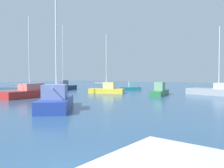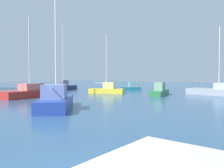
{
  "view_description": "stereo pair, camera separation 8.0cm",
  "coord_description": "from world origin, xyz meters",
  "px_view_note": "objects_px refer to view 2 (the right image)",
  "views": [
    {
      "loc": [
        -3.39,
        -3.83,
        2.78
      ],
      "look_at": [
        23.33,
        17.53,
        1.58
      ],
      "focal_mm": 36.28,
      "sensor_mm": 36.0,
      "label": 1
    },
    {
      "loc": [
        -3.34,
        -3.89,
        2.78
      ],
      "look_at": [
        23.33,
        17.53,
        1.58
      ],
      "focal_mm": 36.28,
      "sensor_mm": 36.0,
      "label": 2
    }
  ],
  "objects_px": {
    "sailboat_yellow_behind_lamppost": "(107,89)",
    "motorboat_green_distant_east": "(160,91)",
    "sailboat_navy_far_left": "(63,87)",
    "sailboat_blue_outer_mooring": "(56,100)",
    "sailboat_grey_distant_north": "(221,91)",
    "motorboat_teal_far_right": "(131,87)",
    "sailboat_red_center_channel": "(30,92)"
  },
  "relations": [
    {
      "from": "sailboat_red_center_channel",
      "to": "motorboat_teal_far_right",
      "type": "height_order",
      "value": "sailboat_red_center_channel"
    },
    {
      "from": "sailboat_yellow_behind_lamppost",
      "to": "sailboat_red_center_channel",
      "type": "relative_size",
      "value": 0.89
    },
    {
      "from": "sailboat_red_center_channel",
      "to": "motorboat_teal_far_right",
      "type": "bearing_deg",
      "value": -5.52
    },
    {
      "from": "sailboat_grey_distant_north",
      "to": "motorboat_green_distant_east",
      "type": "relative_size",
      "value": 1.55
    },
    {
      "from": "sailboat_yellow_behind_lamppost",
      "to": "sailboat_grey_distant_north",
      "type": "xyz_separation_m",
      "value": [
        7.58,
        -15.1,
        0.03
      ]
    },
    {
      "from": "sailboat_blue_outer_mooring",
      "to": "sailboat_navy_far_left",
      "type": "distance_m",
      "value": 26.03
    },
    {
      "from": "sailboat_yellow_behind_lamppost",
      "to": "sailboat_blue_outer_mooring",
      "type": "bearing_deg",
      "value": -154.06
    },
    {
      "from": "sailboat_navy_far_left",
      "to": "motorboat_green_distant_east",
      "type": "xyz_separation_m",
      "value": [
        1.31,
        -20.23,
        -0.03
      ]
    },
    {
      "from": "sailboat_grey_distant_north",
      "to": "motorboat_green_distant_east",
      "type": "height_order",
      "value": "sailboat_grey_distant_north"
    },
    {
      "from": "sailboat_navy_far_left",
      "to": "sailboat_blue_outer_mooring",
      "type": "bearing_deg",
      "value": -130.36
    },
    {
      "from": "sailboat_red_center_channel",
      "to": "sailboat_navy_far_left",
      "type": "bearing_deg",
      "value": 34.31
    },
    {
      "from": "sailboat_grey_distant_north",
      "to": "motorboat_teal_far_right",
      "type": "relative_size",
      "value": 2.49
    },
    {
      "from": "sailboat_yellow_behind_lamppost",
      "to": "motorboat_teal_far_right",
      "type": "xyz_separation_m",
      "value": [
        9.46,
        1.72,
        -0.06
      ]
    },
    {
      "from": "sailboat_blue_outer_mooring",
      "to": "motorboat_green_distant_east",
      "type": "distance_m",
      "value": 18.17
    },
    {
      "from": "sailboat_blue_outer_mooring",
      "to": "sailboat_red_center_channel",
      "type": "height_order",
      "value": "sailboat_red_center_channel"
    },
    {
      "from": "sailboat_grey_distant_north",
      "to": "motorboat_green_distant_east",
      "type": "distance_m",
      "value": 8.75
    },
    {
      "from": "sailboat_blue_outer_mooring",
      "to": "sailboat_grey_distant_north",
      "type": "relative_size",
      "value": 1.02
    },
    {
      "from": "sailboat_yellow_behind_lamppost",
      "to": "motorboat_teal_far_right",
      "type": "height_order",
      "value": "sailboat_yellow_behind_lamppost"
    },
    {
      "from": "sailboat_navy_far_left",
      "to": "motorboat_green_distant_east",
      "type": "bearing_deg",
      "value": -86.29
    },
    {
      "from": "sailboat_yellow_behind_lamppost",
      "to": "motorboat_teal_far_right",
      "type": "bearing_deg",
      "value": 10.33
    },
    {
      "from": "sailboat_blue_outer_mooring",
      "to": "sailboat_navy_far_left",
      "type": "xyz_separation_m",
      "value": [
        16.86,
        19.83,
        -0.08
      ]
    },
    {
      "from": "sailboat_blue_outer_mooring",
      "to": "sailboat_red_center_channel",
      "type": "relative_size",
      "value": 0.97
    },
    {
      "from": "motorboat_teal_far_right",
      "to": "sailboat_yellow_behind_lamppost",
      "type": "bearing_deg",
      "value": -169.67
    },
    {
      "from": "sailboat_grey_distant_north",
      "to": "sailboat_blue_outer_mooring",
      "type": "bearing_deg",
      "value": 162.48
    },
    {
      "from": "sailboat_navy_far_left",
      "to": "motorboat_green_distant_east",
      "type": "relative_size",
      "value": 1.99
    },
    {
      "from": "sailboat_yellow_behind_lamppost",
      "to": "sailboat_blue_outer_mooring",
      "type": "relative_size",
      "value": 0.92
    },
    {
      "from": "sailboat_red_center_channel",
      "to": "sailboat_grey_distant_north",
      "type": "relative_size",
      "value": 1.06
    },
    {
      "from": "sailboat_blue_outer_mooring",
      "to": "sailboat_grey_distant_north",
      "type": "height_order",
      "value": "sailboat_blue_outer_mooring"
    },
    {
      "from": "motorboat_teal_far_right",
      "to": "sailboat_blue_outer_mooring",
      "type": "bearing_deg",
      "value": -159.56
    },
    {
      "from": "sailboat_yellow_behind_lamppost",
      "to": "motorboat_green_distant_east",
      "type": "relative_size",
      "value": 1.47
    },
    {
      "from": "sailboat_yellow_behind_lamppost",
      "to": "sailboat_navy_far_left",
      "type": "xyz_separation_m",
      "value": [
        1.01,
        12.12,
        0.02
      ]
    },
    {
      "from": "sailboat_grey_distant_north",
      "to": "sailboat_navy_far_left",
      "type": "distance_m",
      "value": 28.01
    }
  ]
}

